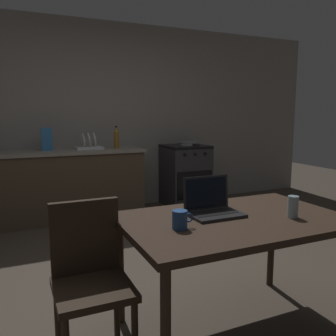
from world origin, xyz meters
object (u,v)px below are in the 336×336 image
at_px(dining_table, 234,228).
at_px(bottle, 116,138).
at_px(frying_pan, 189,143).
at_px(coffee_mug, 180,220).
at_px(chair, 90,271).
at_px(stove_oven, 185,175).
at_px(cereal_box, 47,139).
at_px(drinking_glass, 293,207).
at_px(dish_rack, 89,145).
at_px(laptop, 212,207).

distance_m(dining_table, bottle, 2.84).
distance_m(frying_pan, coffee_mug, 3.28).
height_order(chair, coffee_mug, chair).
xyz_separation_m(stove_oven, chair, (-1.96, -2.74, 0.05)).
xyz_separation_m(frying_pan, cereal_box, (-1.96, 0.05, 0.12)).
distance_m(frying_pan, cereal_box, 1.96).
bearing_deg(drinking_glass, cereal_box, 110.26).
relative_size(dining_table, cereal_box, 4.75).
bearing_deg(chair, coffee_mug, -30.48).
height_order(stove_oven, frying_pan, frying_pan).
bearing_deg(coffee_mug, dish_rack, 87.93).
bearing_deg(laptop, frying_pan, 63.65).
bearing_deg(coffee_mug, drinking_glass, -6.79).
bearing_deg(drinking_glass, laptop, 148.11).
height_order(frying_pan, drinking_glass, frying_pan).
relative_size(chair, bottle, 2.96).
bearing_deg(dining_table, cereal_box, 105.45).
xyz_separation_m(laptop, coffee_mug, (-0.30, -0.17, 0.01)).
distance_m(stove_oven, coffee_mug, 3.30).
relative_size(drinking_glass, cereal_box, 0.47).
relative_size(laptop, drinking_glass, 2.43).
relative_size(chair, laptop, 2.72).
xyz_separation_m(bottle, frying_pan, (1.09, 0.02, -0.11)).
xyz_separation_m(stove_oven, cereal_box, (-1.91, 0.02, 0.59)).
bearing_deg(cereal_box, bottle, -4.62).
bearing_deg(stove_oven, dining_table, -111.28).
relative_size(chair, frying_pan, 1.95).
bearing_deg(frying_pan, laptop, -114.65).
bearing_deg(frying_pan, dish_rack, 178.91).
xyz_separation_m(laptop, cereal_box, (-0.71, 2.77, 0.26)).
relative_size(dining_table, laptop, 4.19).
bearing_deg(frying_pan, chair, -126.54).
bearing_deg(cereal_box, stove_oven, -0.67).
bearing_deg(chair, bottle, 61.30).
distance_m(bottle, frying_pan, 1.10).
xyz_separation_m(dining_table, frying_pan, (1.16, 2.83, 0.26)).
xyz_separation_m(dining_table, coffee_mug, (-0.39, -0.06, 0.12)).
bearing_deg(dish_rack, cereal_box, 177.76).
height_order(bottle, cereal_box, bottle).
distance_m(coffee_mug, drinking_glass, 0.71).
relative_size(dining_table, coffee_mug, 10.99).
xyz_separation_m(laptop, frying_pan, (1.25, 2.72, 0.14)).
bearing_deg(bottle, drinking_glass, -85.19).
height_order(laptop, drinking_glass, laptop).
bearing_deg(dining_table, dish_rack, 95.68).
height_order(chair, dish_rack, dish_rack).
bearing_deg(stove_oven, bottle, -177.39).
height_order(laptop, coffee_mug, laptop).
height_order(bottle, dish_rack, bottle).
bearing_deg(frying_pan, cereal_box, 178.61).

